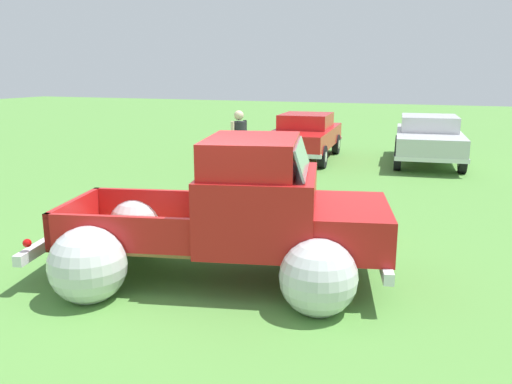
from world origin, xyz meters
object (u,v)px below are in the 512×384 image
(spectator_1, at_px, (239,142))
(lane_cone_0, at_px, (383,223))
(show_car_0, at_px, (305,135))
(show_car_1, at_px, (428,137))
(vintage_pickup_truck, at_px, (240,224))

(spectator_1, bearing_deg, lane_cone_0, 160.92)
(show_car_0, bearing_deg, spectator_1, -12.20)
(show_car_1, bearing_deg, spectator_1, -47.82)
(vintage_pickup_truck, xyz_separation_m, show_car_1, (1.77, 10.46, 0.03))
(show_car_1, distance_m, lane_cone_0, 8.18)
(show_car_1, bearing_deg, vintage_pickup_truck, -15.68)
(vintage_pickup_truck, xyz_separation_m, spectator_1, (-2.45, 5.73, 0.28))
(vintage_pickup_truck, distance_m, show_car_1, 10.61)
(show_car_0, xyz_separation_m, spectator_1, (-0.53, -4.08, 0.26))
(show_car_0, relative_size, spectator_1, 2.50)
(show_car_0, height_order, show_car_1, same)
(show_car_1, bearing_deg, show_car_0, -86.04)
(vintage_pickup_truck, distance_m, lane_cone_0, 2.82)
(show_car_0, relative_size, lane_cone_0, 7.15)
(show_car_1, relative_size, lane_cone_0, 7.33)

